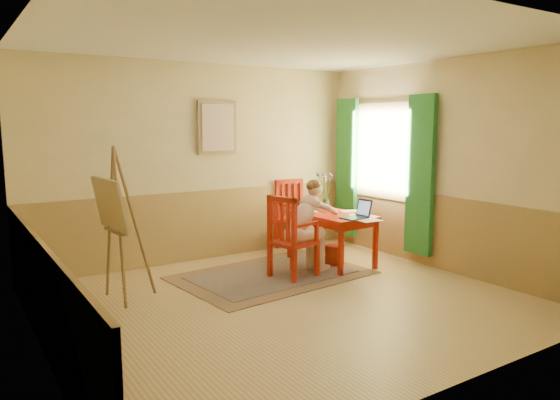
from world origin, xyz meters
TOP-DOWN VIEW (x-y plane):
  - room at (0.00, 0.00)m, footprint 5.04×4.54m
  - wainscot at (0.00, 0.80)m, footprint 5.00×4.50m
  - window at (2.42, 1.10)m, footprint 0.12×2.01m
  - wall_portrait at (0.25, 2.20)m, footprint 0.60×0.05m
  - rug at (0.39, 0.94)m, footprint 2.55×1.83m
  - table at (1.39, 1.00)m, footprint 0.77×1.23m
  - chair_left at (0.52, 0.72)m, footprint 0.59×0.57m
  - chair_back at (1.45, 2.00)m, footprint 0.53×0.54m
  - figure at (0.80, 0.77)m, footprint 0.95×0.52m
  - laptop at (1.44, 0.51)m, footprint 0.42×0.28m
  - papers at (1.54, 0.79)m, footprint 0.69×1.23m
  - vase at (1.57, 1.36)m, footprint 0.19×0.28m
  - wastebasket at (1.37, 0.89)m, footprint 0.31×0.31m
  - easel at (-1.59, 1.04)m, footprint 0.60×0.77m

SIDE VIEW (x-z plane):
  - rug at x=0.39m, z-range 0.00..0.02m
  - wastebasket at x=1.37m, z-range 0.00..0.28m
  - wainscot at x=0.00m, z-range 0.00..1.00m
  - chair_left at x=0.52m, z-range 0.00..1.07m
  - chair_back at x=1.45m, z-range 0.00..1.09m
  - table at x=1.39m, z-range 0.27..0.99m
  - figure at x=0.80m, z-range 0.06..1.30m
  - papers at x=1.54m, z-range 0.72..0.73m
  - laptop at x=1.44m, z-range 0.65..0.89m
  - vase at x=1.57m, z-range 0.70..1.24m
  - easel at x=-1.59m, z-range 0.16..1.88m
  - window at x=2.42m, z-range 0.25..2.45m
  - room at x=0.00m, z-range -0.02..2.82m
  - wall_portrait at x=0.25m, z-range 1.52..2.28m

